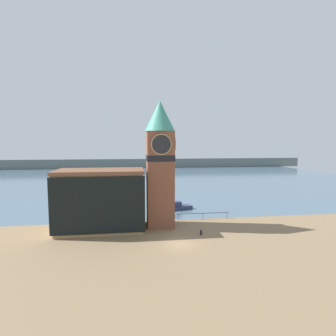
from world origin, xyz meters
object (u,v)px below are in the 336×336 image
clock_tower (160,161)px  pier_building (101,200)px  mooring_bollard_near (201,232)px  boat_near (178,207)px

clock_tower → pier_building: clock_tower is taller
clock_tower → mooring_bollard_near: bearing=-43.2°
clock_tower → mooring_bollard_near: 12.50m
clock_tower → boat_near: size_ratio=3.67×
pier_building → boat_near: size_ratio=2.43×
clock_tower → mooring_bollard_near: (5.41, -5.08, -10.06)m
boat_near → mooring_bollard_near: boat_near is taller
clock_tower → pier_building: bearing=-174.6°
clock_tower → pier_building: (-9.12, -0.87, -5.82)m
clock_tower → mooring_bollard_near: clock_tower is taller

